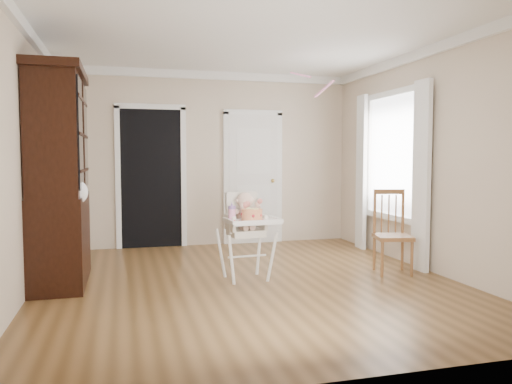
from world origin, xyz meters
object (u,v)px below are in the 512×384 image
object	(u,v)px
china_cabinet	(59,177)
dining_chair	(392,234)
high_chair	(246,225)
cake	(252,215)
sippy_cup	(232,212)

from	to	relation	value
china_cabinet	dining_chair	xyz separation A→B (m)	(3.75, -0.49, -0.70)
high_chair	cake	xyz separation A→B (m)	(0.00, -0.27, 0.14)
high_chair	china_cabinet	world-z (taller)	china_cabinet
dining_chair	china_cabinet	bearing A→B (deg)	-173.92
china_cabinet	sippy_cup	bearing A→B (deg)	-14.58
sippy_cup	china_cabinet	world-z (taller)	china_cabinet
high_chair	dining_chair	distance (m)	1.77
cake	china_cabinet	size ratio (longest dim) A/B	0.12
high_chair	dining_chair	xyz separation A→B (m)	(1.76, -0.13, -0.16)
sippy_cup	high_chair	bearing A→B (deg)	31.56
cake	high_chair	bearing A→B (deg)	90.50
sippy_cup	dining_chair	bearing A→B (deg)	-0.52
china_cabinet	dining_chair	world-z (taller)	china_cabinet
dining_chair	cake	bearing A→B (deg)	-162.19
sippy_cup	china_cabinet	bearing A→B (deg)	165.42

